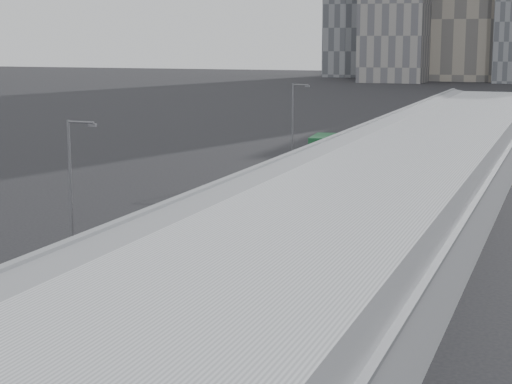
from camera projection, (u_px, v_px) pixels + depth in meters
The scene contains 18 objects.
sidewalk at pixel (320, 258), 57.56m from camera, with size 10.00×170.00×0.12m, color gray.
lane_line at pixel (179, 246), 61.16m from camera, with size 0.12×160.00×0.02m, color gold.
depot at pixel (380, 212), 55.58m from camera, with size 12.45×160.40×7.20m.
bus_2 at pixel (77, 304), 42.09m from camera, with size 3.99×13.80×3.98m.
bus_3 at pixel (174, 250), 53.09m from camera, with size 3.57×13.37×3.86m.
bus_4 at pixel (251, 214), 64.93m from camera, with size 2.76×12.31×3.59m.
bus_5 at pixel (309, 181), 78.35m from camera, with size 3.28×14.04×4.08m.
bus_6 at pixel (351, 160), 93.14m from camera, with size 3.32×13.10×3.79m.
bus_7 at pixel (383, 146), 104.95m from camera, with size 3.03×13.50×3.93m.
bus_8 at pixel (402, 136), 117.18m from camera, with size 3.32×12.81×3.71m.
bus_9 at pixel (422, 124), 132.29m from camera, with size 3.38×13.11×3.79m.
tree_1 at pixel (51, 314), 33.52m from camera, with size 2.34×2.34×5.12m.
tree_2 at pixel (257, 216), 55.97m from camera, with size 2.85×2.85×4.58m.
tree_3 at pixel (356, 160), 78.99m from camera, with size 1.95×1.95×4.58m.
street_lamp_near at pixel (73, 187), 53.06m from camera, with size 2.04×0.22×9.68m.
street_lamp_far at pixel (294, 121), 96.05m from camera, with size 2.04×0.22×9.70m.
shipping_container at pixel (323, 144), 110.94m from camera, with size 2.75×6.88×2.31m, color #133F21.
suv at pixel (381, 130), 130.74m from camera, with size 2.86×6.19×1.72m, color black.
Camera 1 is at (24.36, 1.10, 14.54)m, focal length 60.00 mm.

